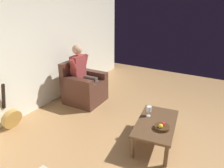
% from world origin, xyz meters
% --- Properties ---
extents(ground_plane, '(7.54, 7.54, 0.00)m').
position_xyz_m(ground_plane, '(0.00, 0.00, 0.00)').
color(ground_plane, '#A97D4D').
extents(wall_back, '(6.37, 0.06, 2.52)m').
position_xyz_m(wall_back, '(0.00, -3.17, 1.26)').
color(wall_back, silver).
rests_on(wall_back, ground).
extents(armchair, '(0.80, 0.80, 0.95)m').
position_xyz_m(armchair, '(-0.61, -2.48, 0.34)').
color(armchair, '#48281E').
rests_on(armchair, ground).
extents(person_seated, '(0.63, 0.59, 1.32)m').
position_xyz_m(person_seated, '(-0.61, -2.50, 0.72)').
color(person_seated, '#933735').
rests_on(person_seated, ground).
extents(coffee_table, '(1.10, 0.72, 0.40)m').
position_xyz_m(coffee_table, '(0.05, -0.54, 0.34)').
color(coffee_table, brown).
rests_on(coffee_table, ground).
extents(guitar, '(0.37, 0.31, 0.99)m').
position_xyz_m(guitar, '(0.94, -2.97, 0.22)').
color(guitar, '#B2863E').
rests_on(guitar, ground).
extents(wine_glass_near, '(0.08, 0.08, 0.18)m').
position_xyz_m(wine_glass_near, '(-0.07, -0.72, 0.52)').
color(wine_glass_near, silver).
rests_on(wine_glass_near, coffee_table).
extents(fruit_bowl, '(0.22, 0.22, 0.11)m').
position_xyz_m(fruit_bowl, '(0.19, -0.41, 0.43)').
color(fruit_bowl, '#412914').
rests_on(fruit_bowl, coffee_table).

